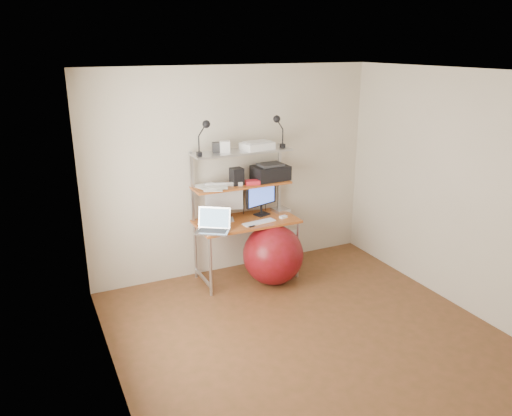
{
  "coord_description": "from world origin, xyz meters",
  "views": [
    {
      "loc": [
        -2.28,
        -3.62,
        2.72
      ],
      "look_at": [
        -0.01,
        1.15,
        0.98
      ],
      "focal_mm": 35.0,
      "sensor_mm": 36.0,
      "label": 1
    }
  ],
  "objects_px": {
    "exercise_ball": "(273,255)",
    "monitor_black": "(261,196)",
    "laptop": "(214,226)",
    "printer": "(270,172)",
    "monitor_silver": "(224,199)"
  },
  "relations": [
    {
      "from": "laptop",
      "to": "printer",
      "type": "height_order",
      "value": "printer"
    },
    {
      "from": "monitor_silver",
      "to": "printer",
      "type": "xyz_separation_m",
      "value": [
        0.62,
        0.03,
        0.24
      ]
    },
    {
      "from": "exercise_ball",
      "to": "monitor_black",
      "type": "bearing_deg",
      "value": 85.96
    },
    {
      "from": "monitor_silver",
      "to": "laptop",
      "type": "bearing_deg",
      "value": -113.58
    },
    {
      "from": "laptop",
      "to": "printer",
      "type": "xyz_separation_m",
      "value": [
        0.86,
        0.31,
        0.45
      ]
    },
    {
      "from": "exercise_ball",
      "to": "printer",
      "type": "bearing_deg",
      "value": 67.91
    },
    {
      "from": "monitor_silver",
      "to": "exercise_ball",
      "type": "xyz_separation_m",
      "value": [
        0.45,
        -0.39,
        -0.64
      ]
    },
    {
      "from": "monitor_silver",
      "to": "laptop",
      "type": "xyz_separation_m",
      "value": [
        -0.24,
        -0.28,
        -0.21
      ]
    },
    {
      "from": "printer",
      "to": "exercise_ball",
      "type": "xyz_separation_m",
      "value": [
        -0.17,
        -0.42,
        -0.89
      ]
    },
    {
      "from": "monitor_silver",
      "to": "laptop",
      "type": "relative_size",
      "value": 1.06
    },
    {
      "from": "monitor_silver",
      "to": "monitor_black",
      "type": "bearing_deg",
      "value": 15.74
    },
    {
      "from": "laptop",
      "to": "monitor_black",
      "type": "bearing_deg",
      "value": 53.77
    },
    {
      "from": "monitor_silver",
      "to": "exercise_ball",
      "type": "bearing_deg",
      "value": -23.44
    },
    {
      "from": "laptop",
      "to": "exercise_ball",
      "type": "relative_size",
      "value": 0.65
    },
    {
      "from": "monitor_black",
      "to": "printer",
      "type": "relative_size",
      "value": 1.06
    }
  ]
}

